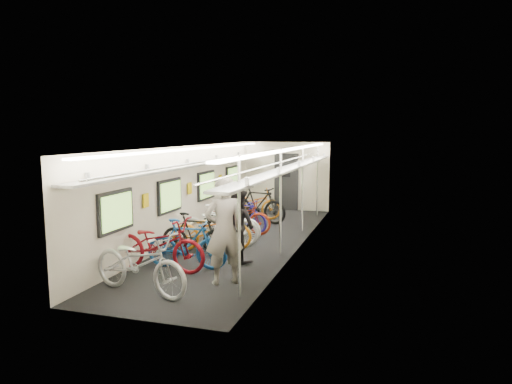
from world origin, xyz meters
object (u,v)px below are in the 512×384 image
Objects in this scene: passenger_near at (224,231)px; bicycle_0 at (140,263)px; bicycle_1 at (187,244)px; backpack at (225,212)px; passenger_mid at (239,225)px.

bicycle_0 is at bearing 1.19° from passenger_near.
bicycle_1 is 1.30m from backpack.
passenger_mid is 4.16× the size of backpack.
passenger_mid reaches higher than bicycle_1.
backpack is (0.97, -0.38, 0.77)m from bicycle_1.
passenger_mid is (0.84, 0.78, 0.28)m from bicycle_1.
passenger_mid is (0.99, 2.32, 0.25)m from bicycle_0.
passenger_mid is at bearing 82.09° from backpack.
bicycle_1 is 0.86× the size of passenger_near.
passenger_mid is at bearing -52.33° from bicycle_1.
passenger_near is at bearing 128.82° from passenger_mid.
passenger_near is at bearing -40.12° from bicycle_0.
passenger_near reaches higher than bicycle_1.
passenger_mid is 1.27m from backpack.
passenger_mid reaches higher than backpack.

